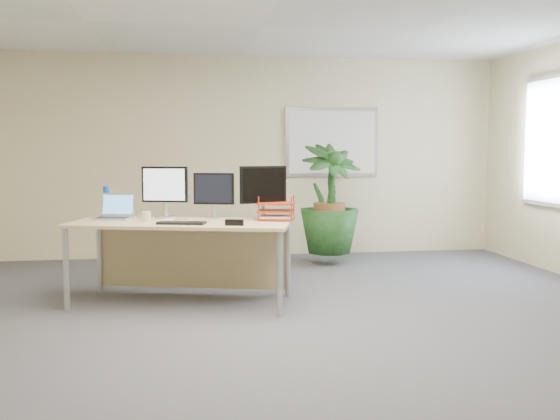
{
  "coord_description": "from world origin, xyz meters",
  "views": [
    {
      "loc": [
        -0.78,
        -4.45,
        1.44
      ],
      "look_at": [
        -0.06,
        0.35,
        0.98
      ],
      "focal_mm": 40.0,
      "sensor_mm": 36.0,
      "label": 1
    }
  ],
  "objects": [
    {
      "name": "stapler",
      "position": [
        -0.37,
        1.0,
        0.81
      ],
      "size": [
        0.17,
        0.08,
        0.05
      ],
      "primitive_type": "cube",
      "rotation": [
        0.0,
        0.0,
        -0.26
      ],
      "color": "black",
      "rests_on": "desk"
    },
    {
      "name": "window",
      "position": [
        3.47,
        2.3,
        1.55
      ],
      "size": [
        0.04,
        1.3,
        1.55
      ],
      "color": "silver",
      "rests_on": "right_wall"
    },
    {
      "name": "monitor_right",
      "position": [
        -0.52,
        1.63,
        1.03
      ],
      "size": [
        0.39,
        0.18,
        0.44
      ],
      "color": "#A8A8AC",
      "rests_on": "desk"
    },
    {
      "name": "floor",
      "position": [
        0.0,
        0.0,
        0.0
      ],
      "size": [
        8.0,
        8.0,
        0.0
      ],
      "primitive_type": "plane",
      "color": "#454449",
      "rests_on": "ground"
    },
    {
      "name": "orange_pen",
      "position": [
        -0.84,
        1.39,
        0.8
      ],
      "size": [
        0.14,
        0.01,
        0.01
      ],
      "primitive_type": "cylinder",
      "rotation": [
        0.0,
        1.57,
        -0.0
      ],
      "color": "#D34C17",
      "rests_on": "spiral_notebook"
    },
    {
      "name": "keyboard",
      "position": [
        -0.84,
        1.18,
        0.79
      ],
      "size": [
        0.45,
        0.25,
        0.02
      ],
      "primitive_type": "cube",
      "rotation": [
        0.0,
        0.0,
        -0.26
      ],
      "color": "black",
      "rests_on": "desk"
    },
    {
      "name": "coffee_mug",
      "position": [
        -1.16,
        1.41,
        0.83
      ],
      "size": [
        0.12,
        0.08,
        0.09
      ],
      "color": "silver",
      "rests_on": "desk"
    },
    {
      "name": "spiral_notebook",
      "position": [
        -0.9,
        1.42,
        0.78
      ],
      "size": [
        0.33,
        0.31,
        0.01
      ],
      "primitive_type": "cube",
      "rotation": [
        0.0,
        0.0,
        -0.56
      ],
      "color": "silver",
      "rests_on": "desk"
    },
    {
      "name": "desk",
      "position": [
        -0.81,
        1.51,
        0.61
      ],
      "size": [
        2.18,
        1.34,
        0.78
      ],
      "color": "tan",
      "rests_on": "floor"
    },
    {
      "name": "floor_plant",
      "position": [
        0.98,
        3.17,
        0.75
      ],
      "size": [
        1.08,
        1.08,
        1.5
      ],
      "primitive_type": "imported",
      "rotation": [
        0.0,
        0.0,
        0.35
      ],
      "color": "black",
      "rests_on": "floor"
    },
    {
      "name": "water_bottle",
      "position": [
        -1.57,
        1.92,
        0.92
      ],
      "size": [
        0.08,
        0.08,
        0.3
      ],
      "color": "silver",
      "rests_on": "desk"
    },
    {
      "name": "back_wall",
      "position": [
        0.0,
        4.0,
        1.35
      ],
      "size": [
        7.0,
        0.04,
        2.7
      ],
      "primitive_type": "cube",
      "color": "beige",
      "rests_on": "floor"
    },
    {
      "name": "laptop",
      "position": [
        -1.48,
        1.71,
        0.84
      ],
      "size": [
        0.4,
        0.37,
        0.24
      ],
      "color": "#B8B9BD",
      "rests_on": "desk"
    },
    {
      "name": "monitor_left",
      "position": [
        -1.0,
        1.73,
        1.07
      ],
      "size": [
        0.45,
        0.21,
        0.5
      ],
      "color": "#A8A8AC",
      "rests_on": "desk"
    },
    {
      "name": "letter_tray",
      "position": [
        0.06,
        1.38,
        0.85
      ],
      "size": [
        0.39,
        0.33,
        0.16
      ],
      "color": "#9F2713",
      "rests_on": "desk"
    },
    {
      "name": "yellow_highlighter",
      "position": [
        -0.64,
        1.29,
        0.79
      ],
      "size": [
        0.11,
        0.05,
        0.01
      ],
      "primitive_type": "cylinder",
      "rotation": [
        0.0,
        1.57,
        -0.34
      ],
      "color": "yellow",
      "rests_on": "desk"
    },
    {
      "name": "monitor_dark",
      "position": [
        -0.06,
        1.45,
        1.07
      ],
      "size": [
        0.46,
        0.21,
        0.51
      ],
      "color": "#A8A8AC",
      "rests_on": "desk"
    },
    {
      "name": "whiteboard",
      "position": [
        1.2,
        3.97,
        1.55
      ],
      "size": [
        1.3,
        0.04,
        0.95
      ],
      "color": "silver",
      "rests_on": "back_wall"
    }
  ]
}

